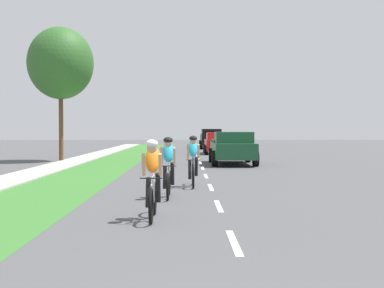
% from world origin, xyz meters
% --- Properties ---
extents(ground_plane, '(120.00, 120.00, 0.00)m').
position_xyz_m(ground_plane, '(0.00, 20.00, 0.00)').
color(ground_plane, '#4C4C4F').
extents(grass_verge, '(2.80, 70.00, 0.01)m').
position_xyz_m(grass_verge, '(-4.63, 20.00, 0.00)').
color(grass_verge, '#38722D').
rests_on(grass_verge, ground_plane).
extents(sidewalk_concrete, '(1.63, 70.00, 0.10)m').
position_xyz_m(sidewalk_concrete, '(-6.85, 20.00, 0.00)').
color(sidewalk_concrete, '#B2ADA3').
rests_on(sidewalk_concrete, ground_plane).
extents(lane_markings_center, '(0.12, 54.07, 0.01)m').
position_xyz_m(lane_markings_center, '(0.00, 24.00, 0.00)').
color(lane_markings_center, white).
rests_on(lane_markings_center, ground_plane).
extents(cyclist_lead, '(0.42, 1.72, 1.58)m').
position_xyz_m(cyclist_lead, '(-1.41, 7.35, 0.81)').
color(cyclist_lead, black).
rests_on(cyclist_lead, ground_plane).
extents(cyclist_trailing, '(0.42, 1.72, 1.58)m').
position_xyz_m(cyclist_trailing, '(-1.21, 10.48, 0.81)').
color(cyclist_trailing, black).
rests_on(cyclist_trailing, ground_plane).
extents(cyclist_distant, '(0.42, 1.72, 1.58)m').
position_xyz_m(cyclist_distant, '(-0.53, 12.99, 0.81)').
color(cyclist_distant, black).
rests_on(cyclist_distant, ground_plane).
extents(pickup_dark_green, '(2.22, 5.10, 1.64)m').
position_xyz_m(pickup_dark_green, '(1.59, 22.87, 0.83)').
color(pickup_dark_green, '#194C2D').
rests_on(pickup_dark_green, ground_plane).
extents(sedan_red, '(1.98, 4.30, 1.52)m').
position_xyz_m(sedan_red, '(1.53, 33.77, 0.77)').
color(sedan_red, red).
rests_on(sedan_red, ground_plane).
extents(suv_black, '(2.15, 4.70, 1.79)m').
position_xyz_m(suv_black, '(1.56, 43.57, 0.95)').
color(suv_black, black).
rests_on(suv_black, ground_plane).
extents(street_tree_near, '(3.59, 3.59, 7.38)m').
position_xyz_m(street_tree_near, '(-7.65, 25.40, 5.38)').
color(street_tree_near, brown).
rests_on(street_tree_near, ground_plane).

